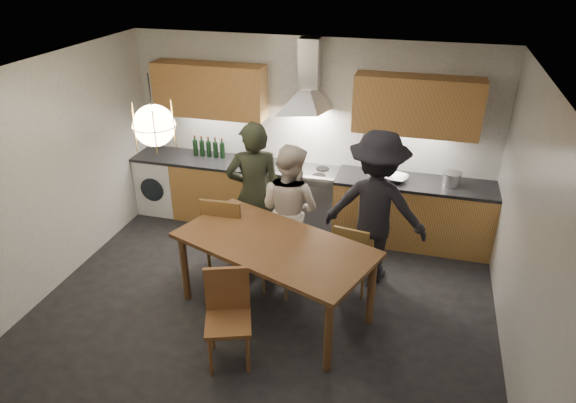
% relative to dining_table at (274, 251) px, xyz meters
% --- Properties ---
extents(ground, '(5.00, 5.00, 0.00)m').
position_rel_dining_table_xyz_m(ground, '(-0.13, -0.07, -0.77)').
color(ground, black).
rests_on(ground, ground).
extents(room_shell, '(5.02, 4.52, 2.61)m').
position_rel_dining_table_xyz_m(room_shell, '(-0.13, -0.07, 0.93)').
color(room_shell, white).
rests_on(room_shell, ground).
extents(counter_run, '(5.00, 0.62, 0.90)m').
position_rel_dining_table_xyz_m(counter_run, '(-0.11, 1.88, -0.32)').
color(counter_run, tan).
rests_on(counter_run, ground).
extents(range_stove, '(0.90, 0.60, 0.92)m').
position_rel_dining_table_xyz_m(range_stove, '(-0.13, 1.87, -0.33)').
color(range_stove, silver).
rests_on(range_stove, ground).
extents(wall_fixtures, '(4.30, 0.54, 1.10)m').
position_rel_dining_table_xyz_m(wall_fixtures, '(-0.13, 1.99, 1.10)').
color(wall_fixtures, tan).
rests_on(wall_fixtures, ground).
extents(pendant_lamp, '(0.43, 0.43, 0.70)m').
position_rel_dining_table_xyz_m(pendant_lamp, '(-1.13, -0.17, 1.33)').
color(pendant_lamp, black).
rests_on(pendant_lamp, ground).
extents(dining_table, '(2.30, 1.69, 0.87)m').
position_rel_dining_table_xyz_m(dining_table, '(0.00, 0.00, 0.00)').
color(dining_table, brown).
rests_on(dining_table, ground).
extents(chair_back_left, '(0.50, 0.50, 1.06)m').
position_rel_dining_table_xyz_m(chair_back_left, '(-0.76, 0.51, -0.16)').
color(chair_back_left, brown).
rests_on(chair_back_left, ground).
extents(chair_back_mid, '(0.45, 0.45, 0.81)m').
position_rel_dining_table_xyz_m(chair_back_mid, '(-0.05, 0.29, -0.31)').
color(chair_back_mid, brown).
rests_on(chair_back_mid, ground).
extents(chair_back_right, '(0.45, 0.45, 0.89)m').
position_rel_dining_table_xyz_m(chair_back_right, '(0.75, 0.55, -0.26)').
color(chair_back_right, brown).
rests_on(chair_back_right, ground).
extents(chair_front, '(0.55, 0.55, 0.95)m').
position_rel_dining_table_xyz_m(chair_front, '(-0.24, -0.77, -0.23)').
color(chair_front, brown).
rests_on(chair_front, ground).
extents(person_left, '(0.78, 0.64, 1.84)m').
position_rel_dining_table_xyz_m(person_left, '(-0.53, 0.94, 0.15)').
color(person_left, black).
rests_on(person_left, ground).
extents(person_mid, '(0.97, 0.87, 1.63)m').
position_rel_dining_table_xyz_m(person_mid, '(-0.07, 0.86, 0.04)').
color(person_mid, beige).
rests_on(person_mid, ground).
extents(person_right, '(1.25, 0.78, 1.85)m').
position_rel_dining_table_xyz_m(person_right, '(0.94, 0.95, 0.15)').
color(person_right, black).
rests_on(person_right, ground).
extents(mixing_bowl, '(0.37, 0.37, 0.07)m').
position_rel_dining_table_xyz_m(mixing_bowl, '(1.09, 1.83, 0.16)').
color(mixing_bowl, silver).
rests_on(mixing_bowl, counter_run).
extents(stock_pot, '(0.29, 0.29, 0.16)m').
position_rel_dining_table_xyz_m(stock_pot, '(1.78, 1.89, 0.21)').
color(stock_pot, silver).
rests_on(stock_pot, counter_run).
extents(wine_bottles, '(0.48, 0.07, 0.29)m').
position_rel_dining_table_xyz_m(wine_bottles, '(-1.57, 1.97, 0.27)').
color(wine_bottles, black).
rests_on(wine_bottles, counter_run).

